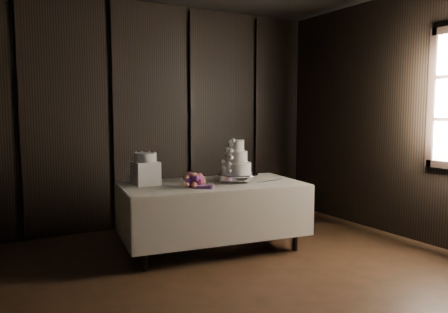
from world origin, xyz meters
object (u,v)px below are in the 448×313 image
cake_stand (237,178)px  wedding_cake (236,161)px  display_table (212,213)px  bouquet (194,181)px  box_pedestal (146,173)px  small_cake (145,157)px

cake_stand → wedding_cake: size_ratio=1.26×
display_table → bouquet: bouquet is taller
box_pedestal → small_cake: small_cake is taller
small_cake → bouquet: bearing=-44.6°
box_pedestal → wedding_cake: bearing=-18.2°
cake_stand → small_cake: (-0.98, 0.30, 0.25)m
display_table → wedding_cake: wedding_cake is taller
wedding_cake → box_pedestal: 1.01m
display_table → small_cake: size_ratio=8.65×
cake_stand → small_cake: size_ratio=1.99×
cake_stand → box_pedestal: size_ratio=1.86×
wedding_cake → box_pedestal: wedding_cake is taller
box_pedestal → small_cake: bearing=0.0°
wedding_cake → bouquet: 0.59m
small_cake → display_table: bearing=-20.6°
small_cake → wedding_cake: bearing=-18.2°
cake_stand → bouquet: bouquet is taller
display_table → box_pedestal: box_pedestal is taller
display_table → wedding_cake: size_ratio=5.47×
wedding_cake → box_pedestal: bearing=146.5°
display_table → cake_stand: cake_stand is taller
display_table → cake_stand: (0.30, -0.04, 0.39)m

